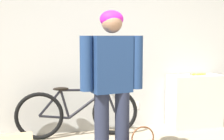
# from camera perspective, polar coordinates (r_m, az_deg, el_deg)

# --- Properties ---
(wall_back) EXTENTS (8.00, 0.07, 2.60)m
(wall_back) POSITION_cam_1_polar(r_m,az_deg,el_deg) (4.72, -1.81, 4.51)
(wall_back) COLOR silver
(wall_back) RESTS_ON ground_plane
(side_shelf) EXTENTS (0.83, 0.39, 0.83)m
(side_shelf) POSITION_cam_1_polar(r_m,az_deg,el_deg) (5.17, 14.85, -5.46)
(side_shelf) COLOR beige
(side_shelf) RESTS_ON ground_plane
(person) EXTENTS (0.71, 0.26, 1.72)m
(person) POSITION_cam_1_polar(r_m,az_deg,el_deg) (3.42, -0.01, -1.42)
(person) COLOR #23283D
(person) RESTS_ON ground_plane
(bicycle) EXTENTS (1.75, 0.46, 0.74)m
(bicycle) POSITION_cam_1_polar(r_m,az_deg,el_deg) (4.50, -6.25, -7.77)
(bicycle) COLOR black
(bicycle) RESTS_ON ground_plane
(banana) EXTENTS (0.28, 0.08, 0.04)m
(banana) POSITION_cam_1_polar(r_m,az_deg,el_deg) (5.09, 15.49, -0.71)
(banana) COLOR #EAD64C
(banana) RESTS_ON side_shelf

